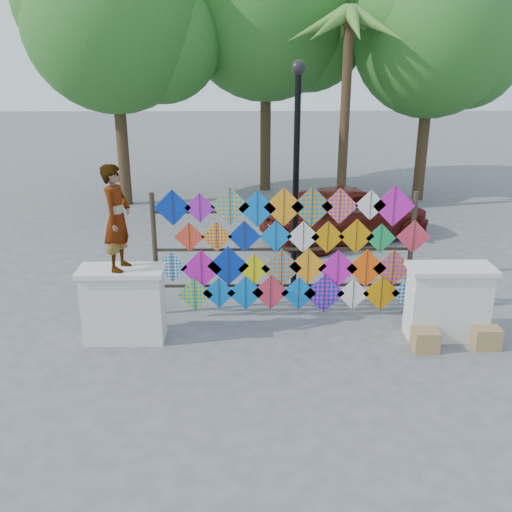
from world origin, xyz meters
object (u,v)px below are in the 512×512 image
Objects in this scene: kite_rack at (291,253)px; sedan at (347,212)px; vendor_woman at (117,218)px; lamppost at (296,157)px.

kite_rack is 4.78m from sedan.
vendor_woman reaches higher than sedan.
sedan is (1.77, 4.42, -0.47)m from kite_rack.
lamppost is at bearing 82.55° from kite_rack.
sedan is at bearing 68.21° from kite_rack.
lamppost is at bearing -43.02° from vendor_woman.
sedan is at bearing 63.02° from lamppost.
lamppost is (-1.60, -3.14, 1.95)m from sedan.
kite_rack is 1.96m from lamppost.
kite_rack is at bearing -97.45° from lamppost.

